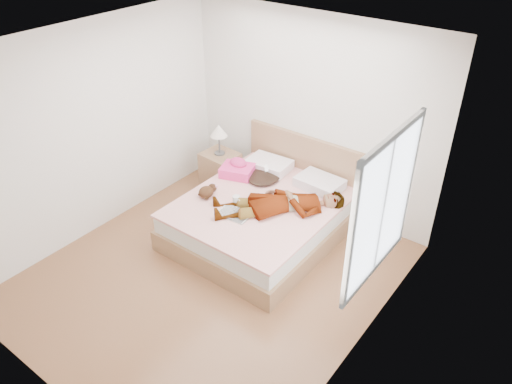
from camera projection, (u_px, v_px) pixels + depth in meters
ground at (212, 275)px, 5.75m from camera, size 4.00×4.00×0.00m
woman at (280, 200)px, 5.94m from camera, size 1.58×1.57×0.22m
hair at (264, 176)px, 6.58m from camera, size 0.56×0.63×0.08m
phone at (266, 168)px, 6.42m from camera, size 0.10×0.10×0.06m
room_shell at (383, 207)px, 4.25m from camera, size 4.00×4.00×4.00m
bed at (265, 214)px, 6.30m from camera, size 1.80×2.08×1.00m
towel at (238, 169)px, 6.63m from camera, size 0.50×0.45×0.22m
magazine at (234, 214)px, 5.88m from camera, size 0.42×0.30×0.02m
coffee_mug at (236, 200)px, 6.06m from camera, size 0.14×0.11×0.10m
plush_toy at (207, 191)px, 6.18m from camera, size 0.19×0.27×0.15m
nightstand at (220, 169)px, 7.15m from camera, size 0.51×0.46×1.03m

